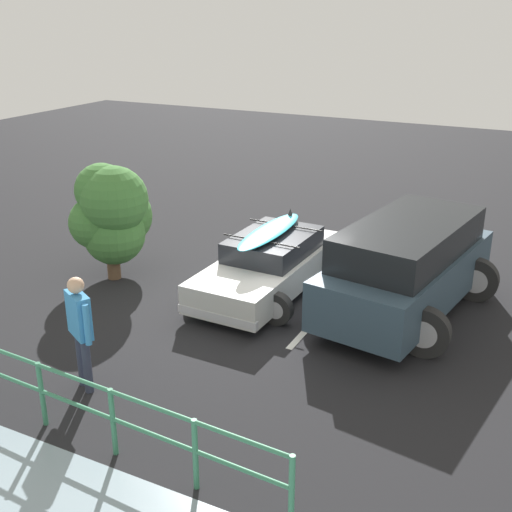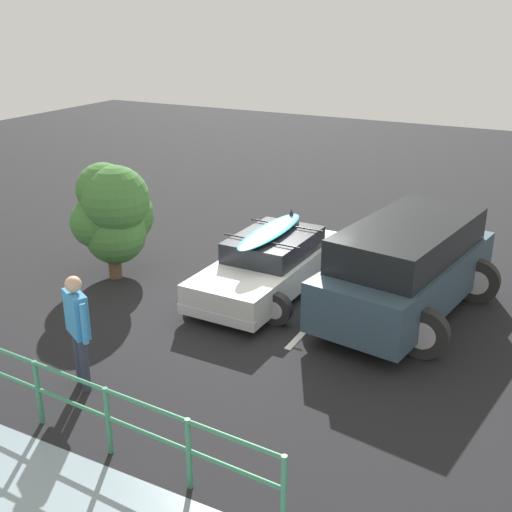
# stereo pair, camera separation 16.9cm
# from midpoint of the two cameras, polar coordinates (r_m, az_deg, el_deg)

# --- Properties ---
(ground_plane) EXTENTS (44.00, 44.00, 0.02)m
(ground_plane) POSITION_cam_midpoint_polar(r_m,az_deg,el_deg) (12.72, 1.79, -4.00)
(ground_plane) COLOR black
(ground_plane) RESTS_ON ground
(parking_stripe) EXTENTS (0.12, 4.13, 0.00)m
(parking_stripe) POSITION_cam_midpoint_polar(r_m,az_deg,el_deg) (12.70, 7.11, -4.16)
(parking_stripe) COLOR silver
(parking_stripe) RESTS_ON ground
(sedan_car) EXTENTS (2.29, 4.21, 1.43)m
(sedan_car) POSITION_cam_midpoint_polar(r_m,az_deg,el_deg) (12.99, 1.68, -0.68)
(sedan_car) COLOR silver
(sedan_car) RESTS_ON ground
(suv_car) EXTENTS (3.08, 4.77, 1.80)m
(suv_car) POSITION_cam_midpoint_polar(r_m,az_deg,el_deg) (12.17, 13.69, -0.95)
(suv_car) COLOR #334756
(suv_car) RESTS_ON ground
(person_bystander) EXTENTS (0.64, 0.43, 1.83)m
(person_bystander) POSITION_cam_midpoint_polar(r_m,az_deg,el_deg) (9.79, -15.11, -5.70)
(person_bystander) COLOR #33384C
(person_bystander) RESTS_ON ground
(railing_fence) EXTENTS (7.69, 0.48, 0.98)m
(railing_fence) POSITION_cam_midpoint_polar(r_m,az_deg,el_deg) (9.35, -18.37, -10.66)
(railing_fence) COLOR #387F5B
(railing_fence) RESTS_ON ground
(bush_near_left) EXTENTS (1.66, 1.91, 2.46)m
(bush_near_left) POSITION_cam_midpoint_polar(r_m,az_deg,el_deg) (13.77, -12.27, 3.96)
(bush_near_left) COLOR brown
(bush_near_left) RESTS_ON ground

